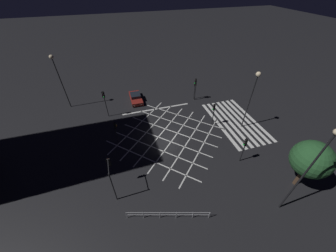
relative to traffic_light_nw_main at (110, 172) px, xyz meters
name	(u,v)px	position (x,y,z in m)	size (l,w,h in m)	color
ground_plane	(168,135)	(6.51, -7.57, -3.03)	(200.00, 200.00, 0.00)	black
road_markings	(209,125)	(6.85, -13.90, -3.03)	(16.52, 21.80, 0.01)	silver
traffic_light_nw_main	(110,172)	(0.00, 0.00, 0.00)	(2.07, 0.36, 4.16)	black
traffic_light_median_south	(214,110)	(6.84, -14.27, -0.48)	(0.36, 0.39, 3.57)	black
traffic_light_se_cross	(195,85)	(13.89, -14.56, -0.14)	(0.36, 0.39, 4.05)	black
traffic_light_sw_cross	(244,146)	(-0.28, -14.35, -0.47)	(0.36, 0.39, 3.58)	black
traffic_light_median_north	(116,129)	(6.89, -0.94, -0.56)	(0.36, 0.39, 3.46)	black
traffic_light_se_main	(195,86)	(14.18, -14.67, -0.55)	(0.39, 0.36, 3.46)	black
traffic_light_ne_main	(104,99)	(13.28, 0.01, 0.09)	(0.39, 0.36, 4.38)	black
street_lamp_east	(311,165)	(-6.35, -14.82, 3.30)	(0.45, 0.45, 9.87)	black
street_lamp_west	(254,87)	(5.20, -18.34, 3.26)	(0.59, 0.59, 8.35)	black
street_lamp_far	(56,69)	(17.94, 5.89, 3.41)	(0.60, 0.60, 8.54)	black
street_tree_near	(311,159)	(-4.64, -18.23, 0.85)	(3.65, 3.65, 5.72)	#473323
street_tree_far	(314,159)	(-4.78, -18.19, 1.11)	(2.83, 2.83, 5.57)	#473323
waiting_car	(136,98)	(16.67, -4.82, -2.46)	(4.45, 1.84, 1.23)	maroon
pedestrian_railing	(168,214)	(-4.23, -4.31, -2.36)	(2.21, 7.17, 1.05)	#B7B7BC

